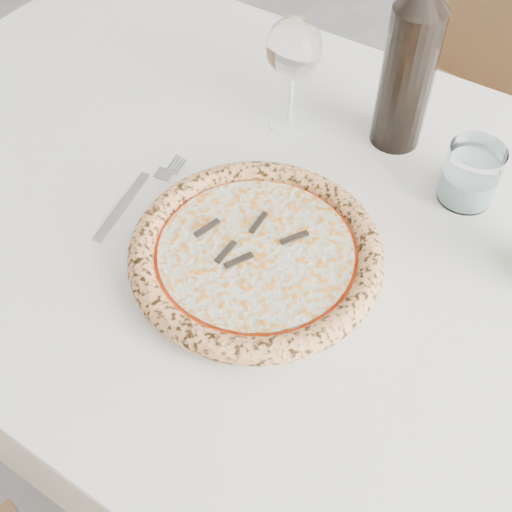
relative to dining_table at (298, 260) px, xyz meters
The scene contains 9 objects.
floor 0.75m from the dining_table, 140.38° to the left, with size 5.00×6.00×0.02m, color slate.
dining_table is the anchor object (origin of this frame).
chair_far 0.78m from the dining_table, 93.35° to the left, with size 0.48×0.48×0.93m.
plate 0.14m from the dining_table, 90.00° to the right, with size 0.31×0.31×0.02m.
pizza 0.15m from the dining_table, 90.00° to the right, with size 0.33×0.33×0.03m.
fork 0.26m from the dining_table, 153.14° to the right, with size 0.05×0.20×0.00m.
wine_glass 0.31m from the dining_table, 130.87° to the left, with size 0.08×0.08×0.18m.
tumbler 0.27m from the dining_table, 51.03° to the left, with size 0.08×0.08×0.09m.
wine_bottle 0.32m from the dining_table, 87.96° to the left, with size 0.08×0.08×0.32m.
Camera 1 is at (0.57, -0.71, 1.42)m, focal length 45.00 mm.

